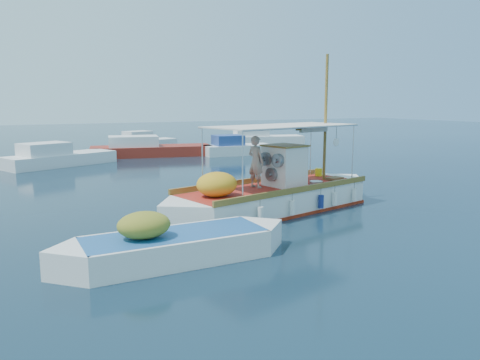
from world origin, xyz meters
name	(u,v)px	position (x,y,z in m)	size (l,w,h in m)	color
ground	(275,212)	(0.00, 0.00, 0.00)	(160.00, 160.00, 0.00)	black
fishing_caique	(273,197)	(0.02, 0.20, 0.57)	(10.17, 4.47, 6.37)	white
dinghy	(173,248)	(-5.35, -3.56, 0.34)	(6.74, 1.95, 1.64)	white
bg_boat_nw	(57,159)	(-6.12, 17.87, 0.49)	(7.55, 5.09, 1.80)	silver
bg_boat_n	(148,150)	(0.85, 20.76, 0.49)	(9.65, 4.56, 1.80)	maroon
bg_boat_ne	(236,149)	(7.40, 18.46, 0.49)	(5.69, 2.60, 1.80)	silver
bg_boat_e	(260,139)	(14.07, 26.30, 0.49)	(8.52, 4.55, 1.80)	silver
bg_boat_far_n	(144,143)	(2.27, 27.01, 0.49)	(6.00, 3.58, 1.80)	silver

